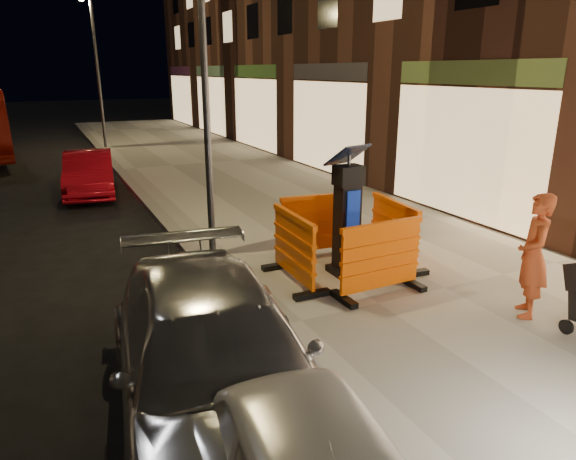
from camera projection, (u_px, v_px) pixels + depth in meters
name	position (u px, v px, depth m)	size (l,w,h in m)	color
ground_plane	(266.00, 339.00, 6.69)	(120.00, 120.00, 0.00)	black
sidewalk	(444.00, 292.00, 7.91)	(6.00, 60.00, 0.15)	#99978B
kerb	(266.00, 334.00, 6.66)	(0.30, 60.00, 0.15)	slate
parking_kiosk	(347.00, 214.00, 8.21)	(0.63, 0.63, 1.99)	black
barrier_front	(381.00, 259.00, 7.52)	(1.43, 0.59, 1.11)	#FF6004
barrier_back	(318.00, 225.00, 9.16)	(1.43, 0.59, 1.11)	#FF6004
barrier_kerbside	(294.00, 249.00, 7.95)	(1.43, 0.59, 1.11)	#FF6004
barrier_bldgside	(394.00, 232.00, 8.74)	(1.43, 0.59, 1.11)	#FF6004
car_silver	(217.00, 418.00, 5.17)	(1.88, 4.64, 1.35)	silver
car_red	(92.00, 194.00, 14.48)	(1.26, 3.62, 1.19)	#AD0B1A
man	(533.00, 256.00, 6.79)	(0.62, 0.41, 1.70)	#AA3F1C
street_lamp_mid	(205.00, 83.00, 8.43)	(0.12, 0.12, 6.00)	#3F3F44
street_lamp_far	(98.00, 75.00, 21.31)	(0.12, 0.12, 6.00)	#3F3F44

